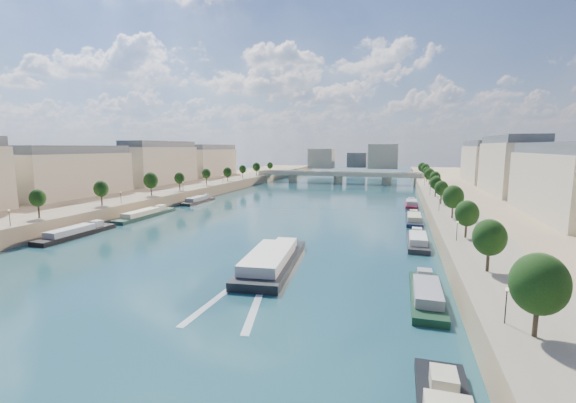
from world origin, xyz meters
The scene contains 17 objects.
ground centered at (0.00, 100.00, 0.00)m, with size 700.00×700.00×0.00m, color #0B2834.
quay_left centered at (-72.00, 100.00, 2.50)m, with size 44.00×520.00×5.00m, color #9E8460.
quay_right centered at (72.00, 100.00, 2.50)m, with size 44.00×520.00×5.00m, color #9E8460.
pave_left centered at (-57.00, 100.00, 5.05)m, with size 14.00×520.00×0.10m, color gray.
pave_right centered at (57.00, 100.00, 5.05)m, with size 14.00×520.00×0.10m, color gray.
trees_left centered at (-55.00, 102.00, 10.48)m, with size 4.80×268.80×8.26m.
trees_right centered at (55.00, 110.00, 10.48)m, with size 4.80×268.80×8.26m.
lamps_left centered at (-52.50, 90.00, 7.78)m, with size 0.36×200.36×4.28m.
lamps_right centered at (52.50, 105.00, 7.78)m, with size 0.36×200.36×4.28m.
buildings_left centered at (-85.00, 112.00, 16.45)m, with size 16.00×226.00×23.20m.
buildings_right centered at (85.00, 112.00, 16.45)m, with size 16.00×226.00×23.20m.
skyline centered at (3.19, 319.52, 14.66)m, with size 79.00×42.00×22.00m.
bridge centered at (0.00, 219.61, 5.08)m, with size 112.00×12.00×8.15m.
tour_barge centered at (15.72, 32.32, 1.27)m, with size 12.09×32.49×4.31m.
wake centered at (15.72, 15.83, 0.02)m, with size 10.74×26.02×0.04m.
moored_barges_left centered at (-45.50, 42.87, 0.84)m, with size 5.00×154.56×3.60m.
moored_barges_right centered at (45.50, 52.84, 0.84)m, with size 5.00×160.32×3.60m.
Camera 1 is at (40.65, -40.91, 24.73)m, focal length 24.00 mm.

